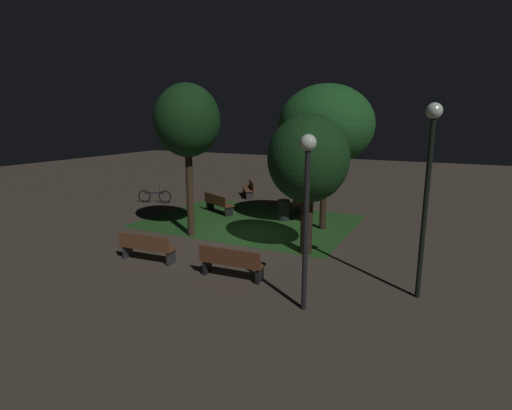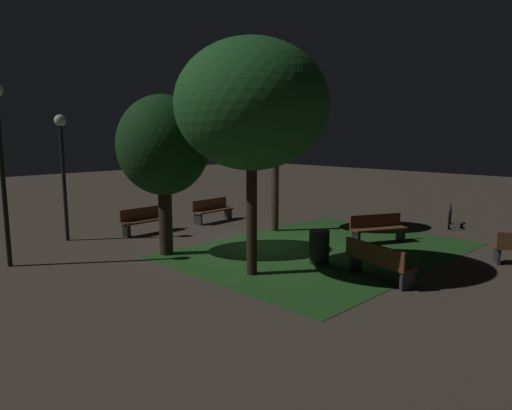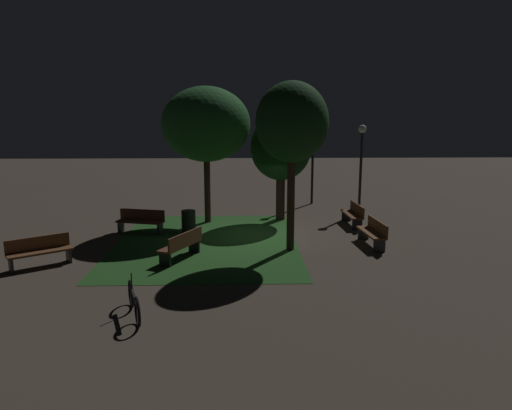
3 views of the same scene
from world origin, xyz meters
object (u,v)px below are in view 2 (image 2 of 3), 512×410
bench_by_lamp (212,209)px  tree_near_wall (252,105)px  bench_front_right (378,260)px  tree_lawn_side (276,110)px  lamp_post_path_center (62,154)px  lamp_post_plaza_west (0,144)px  trash_bin (319,247)px  bench_path_side (378,227)px  bicycle (450,217)px  tree_back_right (163,146)px  bench_lawn_edge (146,219)px

bench_by_lamp → tree_near_wall: 7.81m
bench_front_right → tree_lawn_side: (-2.39, -5.42, 3.67)m
bench_front_right → bench_by_lamp: bearing=-103.2°
bench_by_lamp → tree_near_wall: (3.67, 5.93, 3.53)m
lamp_post_path_center → tree_lawn_side: bearing=147.2°
bench_by_lamp → lamp_post_plaza_west: lamp_post_plaza_west is taller
lamp_post_plaza_west → trash_bin: (-5.80, 5.48, -2.69)m
bench_by_lamp → trash_bin: trash_bin is taller
bench_path_side → bicycle: 4.19m
trash_bin → bicycle: bearing=176.9°
lamp_post_plaza_west → bicycle: bearing=155.9°
tree_near_wall → bicycle: (-9.24, 0.98, -3.67)m
lamp_post_path_center → bench_front_right: bearing=110.2°
lamp_post_path_center → trash_bin: size_ratio=4.45×
bench_front_right → tree_back_right: size_ratio=0.42×
bench_by_lamp → bench_front_right: same height
tree_lawn_side → lamp_post_path_center: (5.75, -3.70, -1.42)m
tree_near_wall → tree_lawn_side: (-4.11, -3.03, 0.14)m
bench_lawn_edge → tree_back_right: size_ratio=0.41×
bench_lawn_edge → tree_back_right: tree_back_right is taller
bicycle → lamp_post_path_center: bearing=-35.3°
bench_path_side → lamp_post_plaza_west: bearing=-30.6°
bench_by_lamp → bench_path_side: size_ratio=1.00×
tree_lawn_side → lamp_post_plaza_west: size_ratio=1.19×
tree_lawn_side → trash_bin: 5.63m
bench_lawn_edge → trash_bin: 6.61m
trash_bin → tree_back_right: bearing=-57.9°
tree_near_wall → trash_bin: 4.08m
bench_lawn_edge → bench_path_side: (-4.36, 6.35, 0.00)m
bench_front_right → tree_lawn_side: tree_lawn_side is taller
bench_lawn_edge → bicycle: bearing=141.0°
tree_lawn_side → bench_path_side: bearing=105.8°
tree_back_right → bicycle: bearing=157.3°
bench_by_lamp → lamp_post_path_center: 5.82m
bench_by_lamp → bench_lawn_edge: (2.94, -0.00, 0.00)m
bench_front_right → bench_lawn_edge: bearing=-83.2°
bench_front_right → bench_path_side: bearing=-149.7°
bench_lawn_edge → tree_back_right: bearing=68.9°
bench_path_side → bench_lawn_edge: bearing=-55.5°
tree_back_right → tree_lawn_side: 4.64m
bench_front_right → trash_bin: 1.82m
bench_lawn_edge → tree_near_wall: bearing=83.0°
tree_lawn_side → tree_near_wall: bearing=36.4°
tree_lawn_side → trash_bin: bearing=58.4°
bench_lawn_edge → tree_near_wall: (0.73, 5.93, 3.53)m
tree_back_right → lamp_post_path_center: bearing=-71.2°
bench_path_side → lamp_post_path_center: lamp_post_path_center is taller
tree_lawn_side → lamp_post_path_center: 6.98m
bench_lawn_edge → lamp_post_path_center: lamp_post_path_center is taller
bench_lawn_edge → trash_bin: (-1.16, 6.51, -0.04)m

